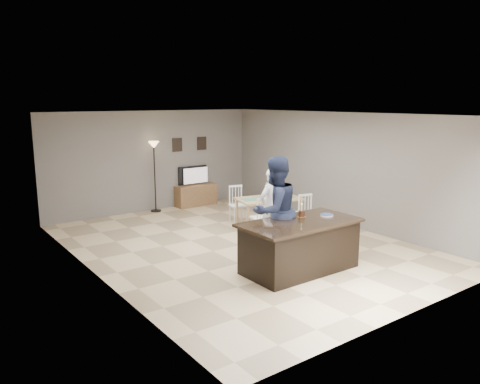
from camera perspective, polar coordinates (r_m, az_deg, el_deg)
floor at (r=9.82m, az=-0.04°, el=-6.50°), size 8.00×8.00×0.00m
room_shell at (r=9.45m, az=-0.05°, el=3.24°), size 8.00×8.00×8.00m
kitchen_island at (r=8.37m, az=7.29°, el=-6.51°), size 2.15×1.10×0.90m
tv_console at (r=13.44m, az=-5.39°, el=-0.38°), size 1.20×0.40×0.60m
television at (r=13.40m, az=-5.59°, el=2.03°), size 0.91×0.12×0.53m
tv_screen_glow at (r=13.33m, az=-5.42°, el=2.02°), size 0.78×0.00×0.78m
picture_frames at (r=13.38m, az=-6.14°, el=5.83°), size 1.10×0.02×0.38m
doorway at (r=6.08m, az=-10.11°, el=-5.47°), size 0.00×2.10×2.65m
woman at (r=9.54m, az=3.79°, el=-1.94°), size 0.64×0.45×1.65m
man at (r=8.54m, az=4.29°, el=-2.29°), size 1.01×0.81×2.00m
birthday_cake at (r=8.55m, az=7.51°, el=-2.63°), size 0.16×0.16×0.24m
plate_stack at (r=8.67m, az=10.53°, el=-2.79°), size 0.23×0.23×0.04m
dining_table at (r=11.11m, az=3.49°, el=-1.35°), size 1.76×1.95×0.91m
floor_lamp at (r=12.68m, az=-10.43°, el=4.17°), size 0.28×0.28×1.90m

